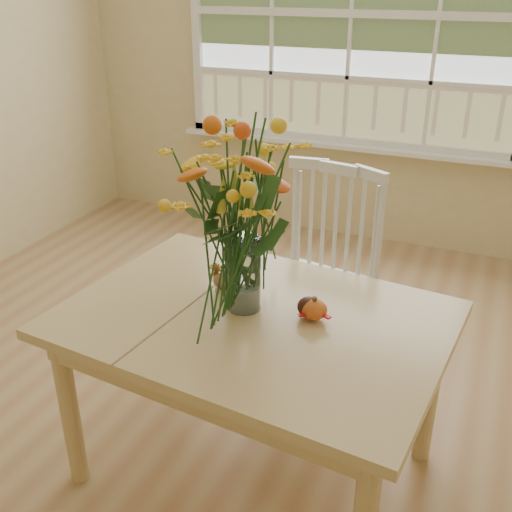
% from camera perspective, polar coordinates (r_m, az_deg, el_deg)
% --- Properties ---
extents(floor, '(4.00, 4.50, 0.01)m').
position_cam_1_polar(floor, '(2.78, -5.28, -14.89)').
color(floor, '#AC7E53').
rests_on(floor, ground).
extents(wall_back, '(4.00, 0.02, 2.70)m').
position_cam_1_polar(wall_back, '(4.25, 9.02, 19.19)').
color(wall_back, '#CDBD83').
rests_on(wall_back, floor).
extents(window, '(2.42, 0.12, 1.74)m').
position_cam_1_polar(window, '(4.20, 9.06, 21.60)').
color(window, silver).
rests_on(window, wall_back).
extents(dining_table, '(1.40, 1.07, 0.70)m').
position_cam_1_polar(dining_table, '(2.16, -0.21, -7.70)').
color(dining_table, tan).
rests_on(dining_table, floor).
extents(windsor_chair, '(0.54, 0.52, 1.01)m').
position_cam_1_polar(windsor_chair, '(2.76, 6.43, -1.17)').
color(windsor_chair, white).
rests_on(windsor_chair, floor).
extents(flower_vase, '(0.57, 0.57, 0.67)m').
position_cam_1_polar(flower_vase, '(1.98, -1.25, 5.22)').
color(flower_vase, white).
rests_on(flower_vase, dining_table).
extents(pumpkin, '(0.09, 0.09, 0.07)m').
position_cam_1_polar(pumpkin, '(2.07, 5.56, -5.18)').
color(pumpkin, '#BF4C16').
rests_on(pumpkin, dining_table).
extents(turkey_figurine, '(0.08, 0.06, 0.10)m').
position_cam_1_polar(turkey_figurine, '(2.25, -3.18, -2.39)').
color(turkey_figurine, '#CCB78C').
rests_on(turkey_figurine, dining_table).
extents(dark_gourd, '(0.13, 0.08, 0.07)m').
position_cam_1_polar(dark_gourd, '(2.09, 5.01, -4.93)').
color(dark_gourd, '#38160F').
rests_on(dark_gourd, dining_table).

